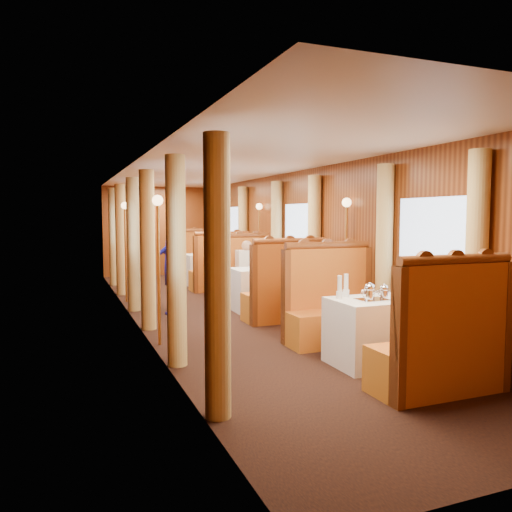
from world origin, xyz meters
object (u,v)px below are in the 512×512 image
banquette_near_fwd (441,350)px  teapot_back (371,293)px  table_mid (262,289)px  banquette_near_aft (332,311)px  banquette_mid_aft (242,280)px  banquette_far_fwd (220,272)px  table_near (378,331)px  fruit_plate (406,297)px  banquette_mid_fwd (286,295)px  tea_tray (373,300)px  teapot_left (369,294)px  teapot_right (384,294)px  passenger (247,265)px  rose_vase_mid (260,258)px  steward (173,259)px  table_far (208,269)px  rose_vase_far (208,247)px  banquette_far_aft (197,264)px

banquette_near_fwd → teapot_back: 1.11m
table_mid → banquette_near_aft: bearing=-90.0°
banquette_mid_aft → banquette_far_fwd: (0.00, 1.47, 0.00)m
table_near → fruit_plate: size_ratio=4.85×
table_mid → banquette_mid_fwd: (0.00, -1.01, 0.05)m
tea_tray → teapot_left: 0.09m
teapot_right → banquette_mid_aft: bearing=80.6°
banquette_near_fwd → passenger: (-0.00, 5.25, 0.32)m
banquette_near_fwd → teapot_back: banquette_near_fwd is taller
table_near → fruit_plate: bearing=-21.4°
fruit_plate → passenger: 4.36m
banquette_near_fwd → teapot_left: (-0.19, 0.91, 0.40)m
table_near → teapot_right: 0.45m
table_mid → passenger: passenger is taller
rose_vase_mid → passenger: 0.75m
teapot_left → steward: 4.16m
tea_tray → rose_vase_mid: size_ratio=0.94×
teapot_right → banquette_near_fwd: bearing=-100.1°
passenger → banquette_near_fwd: bearing=-90.0°
table_far → teapot_right: (0.01, -7.09, 0.44)m
banquette_mid_fwd → teapot_back: bearing=-92.0°
banquette_near_fwd → teapot_left: size_ratio=7.20×
fruit_plate → passenger: size_ratio=0.28×
banquette_near_fwd → banquette_mid_fwd: bearing=90.0°
teapot_left → rose_vase_mid: 3.61m
table_far → teapot_right: bearing=-89.9°
tea_tray → table_mid: bearing=87.9°
table_far → teapot_back: 6.99m
banquette_far_fwd → teapot_right: (0.01, -6.08, 0.39)m
table_near → rose_vase_mid: size_ratio=2.92×
banquette_mid_aft → rose_vase_far: banquette_mid_aft is taller
rose_vase_far → banquette_far_fwd: bearing=-90.7°
passenger → banquette_far_fwd: bearing=90.0°
banquette_mid_fwd → fruit_plate: banquette_mid_fwd is taller
teapot_back → rose_vase_far: rose_vase_far is taller
banquette_far_fwd → passenger: 1.78m
banquette_near_aft → banquette_far_fwd: bearing=90.0°
teapot_right → steward: size_ratio=0.09×
banquette_mid_aft → banquette_far_fwd: same height
banquette_mid_fwd → tea_tray: 2.59m
teapot_left → teapot_right: size_ratio=1.16×
rose_vase_far → fruit_plate: bearing=-87.7°
table_mid → passenger: size_ratio=1.38×
banquette_far_aft → steward: 4.48m
table_near → rose_vase_mid: rose_vase_mid is taller
table_mid → steward: bearing=167.6°
table_mid → table_far: 3.50m
teapot_back → rose_vase_far: size_ratio=0.45×
banquette_near_aft → tea_tray: size_ratio=3.94×
banquette_near_aft → steward: 3.25m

